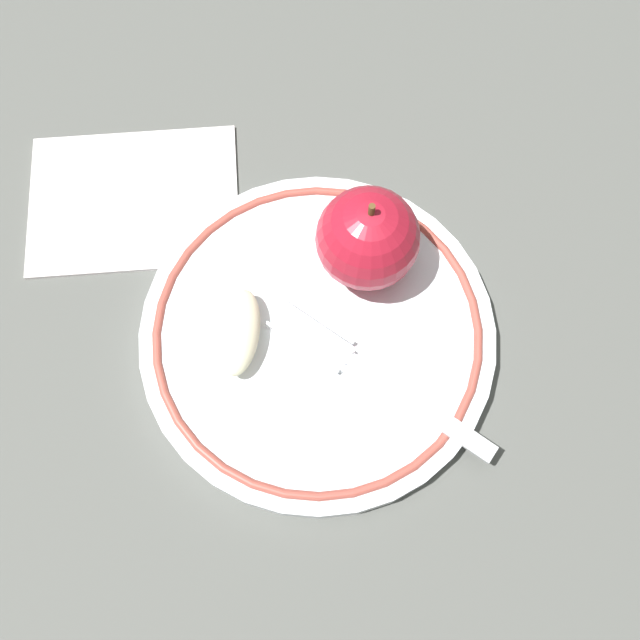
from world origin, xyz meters
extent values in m
plane|color=#525450|center=(0.00, 0.00, 0.00)|extent=(2.00, 2.00, 0.00)
cylinder|color=white|center=(0.01, 0.00, 0.01)|extent=(0.24, 0.24, 0.02)
torus|color=#A84A3E|center=(0.01, 0.00, 0.02)|extent=(0.22, 0.22, 0.01)
sphere|color=#AB182A|center=(-0.04, 0.03, 0.05)|extent=(0.07, 0.07, 0.07)
cylinder|color=brown|center=(-0.04, 0.03, 0.09)|extent=(0.00, 0.00, 0.01)
ellipsoid|color=#ECE7BC|center=(0.02, -0.05, 0.03)|extent=(0.06, 0.03, 0.02)
cube|color=silver|center=(0.07, 0.07, 0.02)|extent=(0.06, 0.08, 0.00)
cube|color=silver|center=(0.04, 0.03, 0.02)|extent=(0.02, 0.02, 0.00)
cube|color=silver|center=(0.01, 0.00, 0.02)|extent=(0.04, 0.05, 0.00)
cube|color=silver|center=(0.01, 0.00, 0.02)|extent=(0.04, 0.05, 0.00)
cube|color=silver|center=(0.02, -0.01, 0.02)|extent=(0.04, 0.05, 0.00)
cube|color=silver|center=(0.03, -0.01, 0.02)|extent=(0.04, 0.05, 0.00)
cube|color=white|center=(-0.10, -0.13, 0.00)|extent=(0.13, 0.16, 0.01)
camera|label=1|loc=(0.17, 0.00, 0.46)|focal=40.00mm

